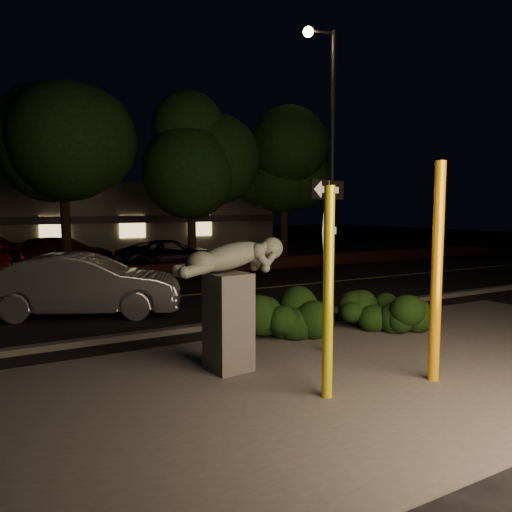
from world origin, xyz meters
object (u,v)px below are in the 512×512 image
(streetlight, at_px, (328,125))
(yellow_pole_right, at_px, (437,273))
(yellow_pole_left, at_px, (328,294))
(signpost, at_px, (328,231))
(parked_car_darkred, at_px, (62,254))
(sculpture, at_px, (230,290))
(parked_car_dark, at_px, (172,255))
(silver_sedan, at_px, (84,285))

(streetlight, bearing_deg, yellow_pole_right, -107.93)
(yellow_pole_left, distance_m, yellow_pole_right, 1.88)
(yellow_pole_right, xyz_separation_m, signpost, (-0.52, 1.98, 0.56))
(yellow_pole_left, bearing_deg, yellow_pole_right, -8.09)
(signpost, distance_m, parked_car_darkred, 15.41)
(signpost, bearing_deg, parked_car_darkred, 77.53)
(yellow_pole_left, distance_m, sculpture, 1.85)
(yellow_pole_right, relative_size, parked_car_dark, 0.72)
(parked_car_dark, bearing_deg, sculpture, 168.17)
(yellow_pole_left, bearing_deg, parked_car_dark, 77.81)
(streetlight, xyz_separation_m, parked_car_darkred, (-12.24, 2.30, -5.99))
(signpost, height_order, parked_car_dark, signpost)
(yellow_pole_right, height_order, parked_car_dark, yellow_pole_right)
(yellow_pole_left, bearing_deg, signpost, 52.34)
(streetlight, relative_size, parked_car_dark, 2.43)
(yellow_pole_left, height_order, sculpture, yellow_pole_left)
(parked_car_darkred, bearing_deg, yellow_pole_right, 164.71)
(streetlight, relative_size, silver_sedan, 2.43)
(signpost, height_order, silver_sedan, signpost)
(sculpture, height_order, silver_sedan, sculpture)
(sculpture, bearing_deg, parked_car_darkred, 85.37)
(streetlight, bearing_deg, parked_car_darkred, -176.06)
(silver_sedan, bearing_deg, yellow_pole_right, -130.36)
(parked_car_dark, bearing_deg, yellow_pole_left, 172.35)
(sculpture, bearing_deg, signpost, -6.13)
(parked_car_darkred, relative_size, parked_car_dark, 1.05)
(streetlight, bearing_deg, silver_sedan, -136.20)
(parked_car_darkred, distance_m, parked_car_dark, 4.66)
(yellow_pole_right, relative_size, signpost, 1.07)
(streetlight, height_order, parked_car_darkred, streetlight)
(yellow_pole_right, xyz_separation_m, silver_sedan, (-3.72, 7.48, -0.91))
(yellow_pole_right, xyz_separation_m, parked_car_darkred, (-2.77, 17.15, -0.97))
(yellow_pole_left, distance_m, silver_sedan, 7.49)
(yellow_pole_right, height_order, sculpture, yellow_pole_right)
(yellow_pole_right, bearing_deg, streetlight, 57.47)
(signpost, distance_m, silver_sedan, 6.53)
(signpost, bearing_deg, streetlight, 31.29)
(sculpture, relative_size, silver_sedan, 0.47)
(sculpture, distance_m, parked_car_dark, 13.47)
(signpost, distance_m, streetlight, 16.89)
(yellow_pole_right, relative_size, sculpture, 1.55)
(streetlight, height_order, parked_car_dark, streetlight)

